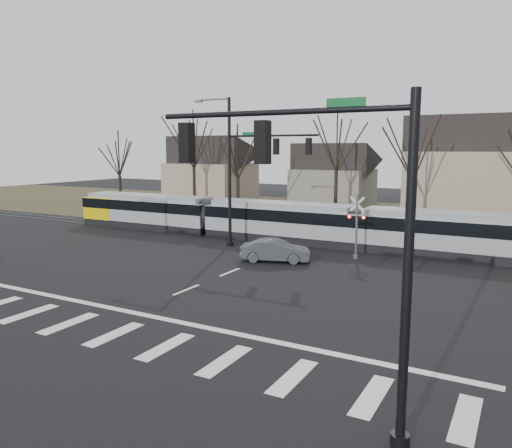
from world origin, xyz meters
The scene contains 15 objects.
ground centered at (0.00, 0.00, 0.00)m, with size 140.00×140.00×0.00m, color black.
grass_verge centered at (0.00, 32.00, 0.01)m, with size 140.00×28.00×0.01m, color #38331E.
crosswalk centered at (0.00, -4.00, 0.01)m, with size 27.00×2.60×0.01m.
stop_line centered at (0.00, -1.80, 0.01)m, with size 28.00×0.35×0.01m, color silver.
lane_dashes centered at (0.00, 16.00, 0.01)m, with size 0.18×30.00×0.01m.
rail_pair centered at (0.00, 15.80, 0.03)m, with size 90.00×1.52×0.06m.
tram centered at (-1.88, 16.00, 1.56)m, with size 37.69×2.80×2.86m.
sedan centered at (1.02, 9.58, 0.68)m, with size 4.38×2.69×1.36m, color #434649.
signal_pole_near_right centered at (10.11, -6.00, 5.17)m, with size 6.72×0.44×8.00m.
signal_pole_far centered at (-2.41, 12.50, 5.70)m, with size 9.28×0.44×10.20m.
rail_crossing_signal centered at (5.00, 12.79, 1.89)m, with size 1.08×0.36×4.00m.
tree_row centered at (2.00, 26.00, 5.00)m, with size 59.20×7.20×10.00m.
house_a centered at (-20.00, 34.00, 4.46)m, with size 9.72×8.64×8.60m.
house_b centered at (-5.00, 36.00, 3.97)m, with size 8.64×7.56×7.65m.
house_c centered at (9.00, 33.00, 5.23)m, with size 10.80×8.64×10.10m.
Camera 1 is at (14.19, -16.82, 6.74)m, focal length 35.00 mm.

